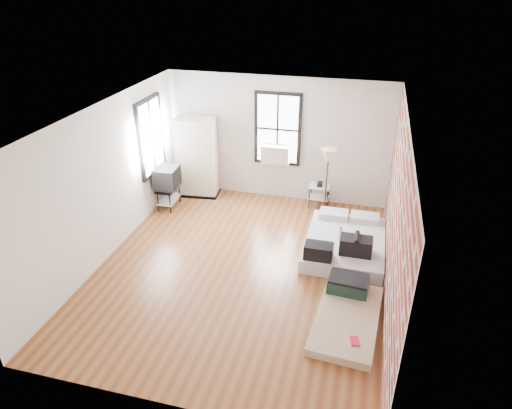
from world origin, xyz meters
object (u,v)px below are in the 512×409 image
(wardrobe, at_px, (197,158))
(mattress_main, at_px, (345,243))
(floor_lamp, at_px, (328,160))
(mattress_bare, at_px, (347,310))
(side_table, at_px, (319,190))
(tv_stand, at_px, (167,179))

(wardrobe, bearing_deg, mattress_main, -29.71)
(mattress_main, relative_size, floor_lamp, 1.31)
(wardrobe, distance_m, floor_lamp, 3.04)
(mattress_bare, height_order, side_table, side_table)
(mattress_bare, bearing_deg, floor_lamp, 107.42)
(side_table, xyz_separation_m, tv_stand, (-3.24, -0.86, 0.28))
(mattress_main, distance_m, wardrobe, 3.97)
(side_table, distance_m, floor_lamp, 0.95)
(mattress_main, bearing_deg, floor_lamp, 112.21)
(wardrobe, xyz_separation_m, side_table, (2.84, 0.07, -0.52))
(side_table, relative_size, floor_lamp, 0.40)
(side_table, bearing_deg, floor_lamp, -62.42)
(tv_stand, bearing_deg, wardrobe, 60.40)
(mattress_main, bearing_deg, tv_stand, 168.56)
(wardrobe, height_order, floor_lamp, wardrobe)
(mattress_bare, distance_m, floor_lamp, 3.50)
(side_table, distance_m, tv_stand, 3.37)
(wardrobe, bearing_deg, mattress_bare, -48.12)
(side_table, bearing_deg, mattress_main, -66.92)
(tv_stand, bearing_deg, side_table, 12.48)
(mattress_bare, bearing_deg, mattress_main, 100.42)
(mattress_main, xyz_separation_m, floor_lamp, (-0.55, 1.35, 1.10))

